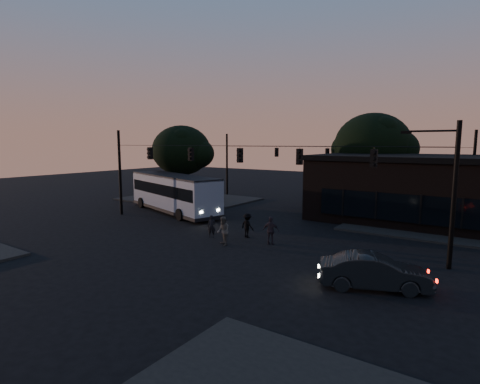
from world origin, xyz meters
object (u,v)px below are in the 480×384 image
Objects in this scene: pedestrian_c at (271,231)px; pedestrian_d at (247,225)px; bus at (174,191)px; car at (374,272)px; pedestrian_a at (212,226)px; pedestrian_b at (223,231)px; building at (412,188)px.

pedestrian_c is 1.09× the size of pedestrian_d.
bus is 22.02m from car.
pedestrian_b is at bearing -62.03° from pedestrian_a.
car is 8.22m from pedestrian_c.
building is 8.46× the size of pedestrian_b.
car is 2.56× the size of pedestrian_b.
pedestrian_c is at bearing -21.39° from pedestrian_a.
pedestrian_b is 1.01× the size of pedestrian_c.
pedestrian_d is at bearing 122.77° from pedestrian_b.
pedestrian_a is 0.84× the size of pedestrian_c.
pedestrian_d is (0.18, 2.49, -0.08)m from pedestrian_b.
bus is 8.31× the size of pedestrian_a.
pedestrian_b is 3.01m from pedestrian_c.
pedestrian_d reaches higher than car.
bus is 6.94× the size of pedestrian_b.
pedestrian_b is (-8.22, -14.96, -1.80)m from building.
pedestrian_d is at bearing 42.38° from car.
pedestrian_d is (-9.58, 4.37, 0.06)m from car.
building is at bearing 42.37° from bus.
bus is 13.85m from pedestrian_c.
bus is 2.71× the size of car.
pedestrian_a is at bearing -13.17° from bus.
pedestrian_b is (10.60, -6.41, -1.04)m from bus.
bus is at bearing -174.20° from pedestrian_b.
pedestrian_b is at bearing 98.11° from pedestrian_d.
building is 17.03m from car.
car is at bearing 167.78° from pedestrian_d.
pedestrian_b is 1.09× the size of pedestrian_d.
building is at bearing 23.43° from pedestrian_a.
car is at bearing -84.79° from building.
bus is at bearing -155.57° from building.
pedestrian_c is (4.25, 0.69, 0.14)m from pedestrian_a.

